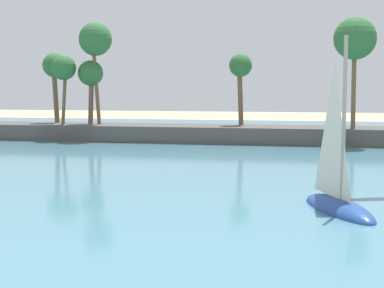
# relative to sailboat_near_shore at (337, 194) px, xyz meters

# --- Properties ---
(sea) EXTENTS (220.00, 85.49, 0.06)m
(sea) POSITION_rel_sailboat_near_shore_xyz_m (-5.14, 29.43, -0.83)
(sea) COLOR teal
(sea) RESTS_ON ground
(palm_headland) EXTENTS (118.43, 7.19, 13.00)m
(palm_headland) POSITION_rel_sailboat_near_shore_xyz_m (-1.57, 32.21, 2.04)
(palm_headland) COLOR #514C47
(palm_headland) RESTS_ON ground
(sailboat_near_shore) EXTENTS (4.16, 6.35, 8.89)m
(sailboat_near_shore) POSITION_rel_sailboat_near_shore_xyz_m (0.00, 0.00, 0.00)
(sailboat_near_shore) COLOR #234793
(sailboat_near_shore) RESTS_ON sea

